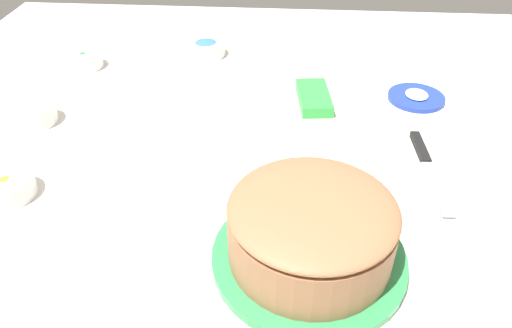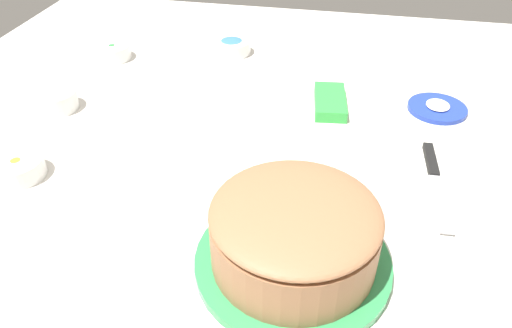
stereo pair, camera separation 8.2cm
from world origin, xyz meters
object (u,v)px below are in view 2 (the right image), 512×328
Objects in this scene: frosted_cake at (294,237)px; frosting_tub_lid at (437,108)px; sprinkle_bowl_pink at (56,100)px; spreading_knife at (435,176)px; sprinkle_bowl_blue at (232,46)px; sprinkle_bowl_green at (113,51)px; sprinkle_bowl_yellow at (18,167)px; candy_box_lower at (330,102)px.

frosting_tub_lid is at bearing 153.47° from frosted_cake.
frosting_tub_lid is 0.81m from sprinkle_bowl_pink.
sprinkle_bowl_pink is at bearing -79.17° from frosting_tub_lid.
sprinkle_bowl_blue is (-0.44, -0.47, 0.01)m from spreading_knife.
sprinkle_bowl_pink reaches higher than sprinkle_bowl_green.
candy_box_lower is at bearing 124.12° from sprinkle_bowl_yellow.
frosting_tub_lid is at bearing 68.26° from sprinkle_bowl_blue.
sprinkle_bowl_green is at bearing -110.18° from candy_box_lower.
frosting_tub_lid is 1.38× the size of sprinkle_bowl_green.
sprinkle_bowl_yellow is at bearing 13.72° from sprinkle_bowl_pink.
sprinkle_bowl_yellow is at bearing -79.40° from spreading_knife.
frosted_cake is 0.46m from candy_box_lower.
sprinkle_bowl_yellow is 0.62m from sprinkle_bowl_blue.
sprinkle_bowl_blue is at bearing -159.58° from frosted_cake.
frosting_tub_lid is 1.26× the size of sprinkle_bowl_blue.
candy_box_lower is (-0.21, -0.20, 0.01)m from spreading_knife.
frosting_tub_lid is 0.52× the size of spreading_knife.
frosted_cake reaches higher than sprinkle_bowl_pink.
sprinkle_bowl_green is (-0.59, -0.54, -0.03)m from frosted_cake.
spreading_knife is 0.83m from sprinkle_bowl_green.
spreading_knife is 1.75× the size of candy_box_lower.
candy_box_lower is at bearing 50.08° from sprinkle_bowl_blue.
candy_box_lower is (0.13, 0.56, -0.01)m from sprinkle_bowl_green.
sprinkle_bowl_green is at bearing -97.71° from frosting_tub_lid.
sprinkle_bowl_green is (-0.35, -0.76, 0.01)m from spreading_knife.
sprinkle_bowl_pink is (-0.33, -0.55, -0.03)m from frosted_cake.
frosted_cake is 0.33m from spreading_knife.
spreading_knife is 2.68× the size of sprinkle_bowl_green.
frosting_tub_lid is 1.37× the size of sprinkle_bowl_yellow.
sprinkle_bowl_blue is (-0.68, -0.25, -0.03)m from frosted_cake.
frosted_cake is at bearing -8.74° from candy_box_lower.
sprinkle_bowl_yellow is at bearing -102.24° from frosted_cake.
frosted_cake reaches higher than sprinkle_bowl_green.
frosted_cake is 0.54m from frosting_tub_lid.
candy_box_lower is at bearing -82.61° from frosting_tub_lid.
sprinkle_bowl_blue reaches higher than candy_box_lower.
candy_box_lower is at bearing 102.16° from sprinkle_bowl_pink.
sprinkle_bowl_blue is (-0.09, 0.29, -0.00)m from sprinkle_bowl_green.
candy_box_lower reaches higher than frosting_tub_lid.
spreading_knife is 0.29m from candy_box_lower.
spreading_knife is 2.65× the size of sprinkle_bowl_yellow.
sprinkle_bowl_pink is (0.35, -0.30, 0.00)m from sprinkle_bowl_blue.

